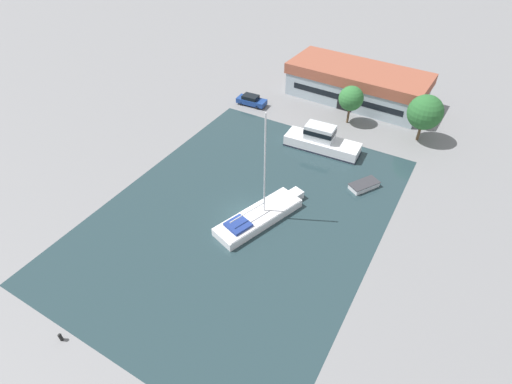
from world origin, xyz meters
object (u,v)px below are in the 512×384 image
warehouse_building (357,84)px  sailboat_moored (260,216)px  quay_tree_by_water (425,112)px  small_dinghy (364,185)px  parked_car (251,100)px  quay_tree_near_building (351,98)px  motor_cruiser (321,141)px

warehouse_building → sailboat_moored: size_ratio=1.71×
quay_tree_by_water → small_dinghy: bearing=-102.3°
warehouse_building → parked_car: 16.78m
warehouse_building → parked_car: size_ratio=4.60×
warehouse_building → small_dinghy: warehouse_building is taller
sailboat_moored → parked_car: bearing=141.3°
warehouse_building → small_dinghy: 22.64m
quay_tree_near_building → quay_tree_by_water: 10.00m
warehouse_building → quay_tree_near_building: (1.54, -7.52, 1.24)m
motor_cruiser → warehouse_building: bearing=0.2°
quay_tree_near_building → motor_cruiser: size_ratio=0.56×
motor_cruiser → small_dinghy: (7.63, -5.00, -0.87)m
small_dinghy → quay_tree_by_water: bearing=109.1°
sailboat_moored → small_dinghy: 13.49m
quay_tree_by_water → sailboat_moored: (-10.96, -24.69, -3.63)m
quay_tree_near_building → parked_car: quay_tree_near_building is taller
warehouse_building → small_dinghy: (8.50, -20.86, -2.26)m
quay_tree_by_water → sailboat_moored: 27.26m
quay_tree_near_building → sailboat_moored: sailboat_moored is taller
quay_tree_near_building → motor_cruiser: 8.78m
parked_car → small_dinghy: (21.90, -10.92, -0.45)m
warehouse_building → small_dinghy: bearing=-65.3°
sailboat_moored → motor_cruiser: 15.92m
warehouse_building → parked_car: bearing=-140.9°
parked_car → quay_tree_near_building: bearing=95.9°
warehouse_building → motor_cruiser: bearing=-84.3°
parked_car → motor_cruiser: (14.27, -5.92, 0.42)m
quay_tree_near_building → sailboat_moored: 24.49m
motor_cruiser → sailboat_moored: bearing=175.9°
quay_tree_near_building → sailboat_moored: (-0.98, -24.25, -3.27)m
quay_tree_near_building → parked_car: 15.44m
warehouse_building → sailboat_moored: (0.56, -31.76, -2.03)m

